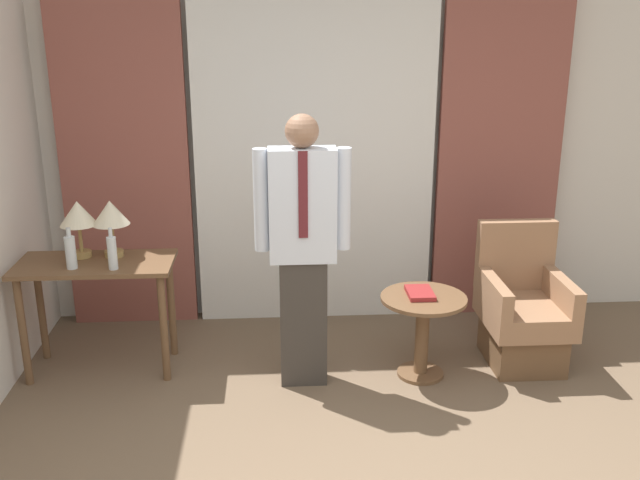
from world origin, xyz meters
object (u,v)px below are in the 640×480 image
bottle_by_lamp (112,252)px  side_table (423,322)px  person (303,242)px  armchair (522,314)px  table_lamp_right (111,215)px  book (420,293)px  table_lamp_left (78,216)px  desk (97,282)px  bottle_near_edge (71,252)px

bottle_by_lamp → side_table: 2.03m
person → armchair: bearing=7.7°
table_lamp_right → person: size_ratio=0.22×
table_lamp_right → book: bearing=-8.9°
table_lamp_left → book: table_lamp_left is taller
desk → person: size_ratio=0.58×
table_lamp_left → side_table: table_lamp_left is taller
bottle_near_edge → bottle_by_lamp: bottle_by_lamp is taller
table_lamp_left → book: size_ratio=1.58×
desk → person: person is taller
table_lamp_left → table_lamp_right: 0.21m
table_lamp_right → table_lamp_left: bearing=180.0°
table_lamp_right → side_table: 2.15m
desk → side_table: desk is taller
desk → table_lamp_left: table_lamp_left is taller
table_lamp_right → side_table: table_lamp_right is taller
table_lamp_left → table_lamp_right: same height
side_table → table_lamp_left: bearing=171.3°
desk → bottle_near_edge: bearing=-134.5°
table_lamp_left → armchair: bearing=-3.2°
person → side_table: bearing=2.0°
bottle_near_edge → bottle_by_lamp: size_ratio=0.99×
bottle_near_edge → armchair: size_ratio=0.28×
bottle_by_lamp → person: 1.20m
bottle_near_edge → book: (2.21, -0.09, -0.30)m
side_table → bottle_by_lamp: bearing=177.4°
book → table_lamp_left: bearing=172.0°
bottle_near_edge → side_table: (2.23, -0.12, -0.50)m
table_lamp_right → side_table: (2.01, -0.34, -0.67)m
desk → bottle_by_lamp: (0.15, -0.14, 0.25)m
desk → table_lamp_left: 0.45m
desk → armchair: (2.85, -0.06, -0.28)m
side_table → book: bearing=123.7°
table_lamp_right → bottle_by_lamp: bearing=-79.3°
bottle_near_edge → armchair: bottle_near_edge is taller
bottle_by_lamp → book: (1.95, -0.06, -0.30)m
person → table_lamp_left: bearing=165.7°
bottle_by_lamp → person: size_ratio=0.15×
person → armchair: person is taller
table_lamp_left → bottle_near_edge: bearing=-92.0°
table_lamp_right → book: (1.99, -0.31, -0.47)m
bottle_near_edge → side_table: 2.29m
side_table → book: 0.20m
side_table → book: size_ratio=2.33×
bottle_by_lamp → armchair: size_ratio=0.29×
side_table → table_lamp_right: bearing=170.4°
table_lamp_left → armchair: table_lamp_left is taller
table_lamp_left → armchair: size_ratio=0.41×
table_lamp_right → person: (1.24, -0.37, -0.09)m
table_lamp_left → person: bearing=-14.3°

